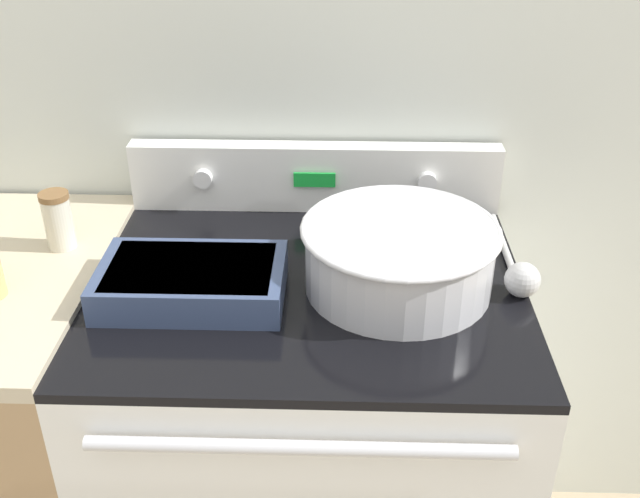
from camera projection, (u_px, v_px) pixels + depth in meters
kitchen_wall at (316, 52)px, 1.56m from camera, size 8.00×0.05×2.50m
stove_range at (311, 459)px, 1.63m from camera, size 0.80×0.70×0.92m
control_panel at (315, 177)px, 1.64m from camera, size 0.80×0.07×0.15m
side_counter at (16, 450)px, 1.65m from camera, size 0.50×0.67×0.93m
mixing_bowl at (399, 253)px, 1.35m from camera, size 0.36×0.36×0.13m
casserole_dish at (192, 280)px, 1.34m from camera, size 0.33×0.21×0.06m
ladle at (519, 274)px, 1.37m from camera, size 0.06×0.33×0.06m
spice_jar_brown_cap at (58, 220)px, 1.47m from camera, size 0.06×0.06×0.12m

